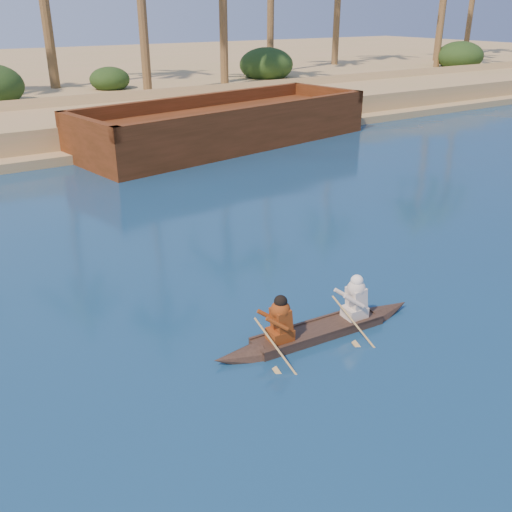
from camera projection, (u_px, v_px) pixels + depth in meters
canoe at (319, 324)px, 10.69m from camera, size 4.40×0.85×1.21m
barge_right at (226, 126)px, 25.52m from camera, size 14.27×6.81×2.28m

